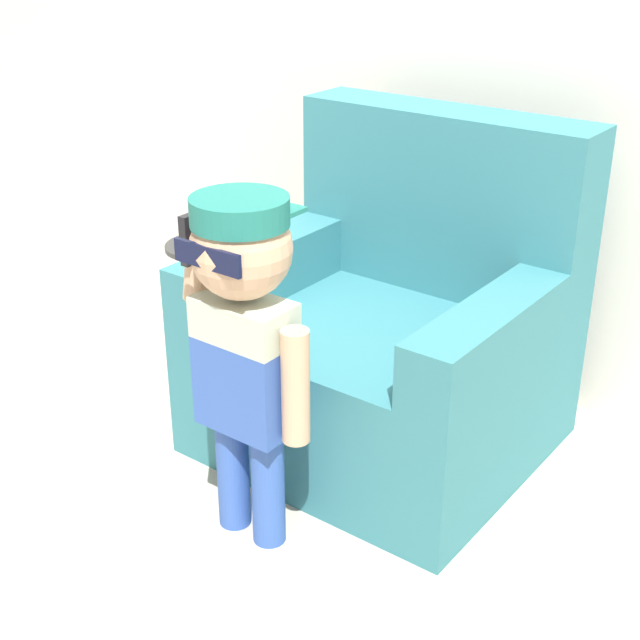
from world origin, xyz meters
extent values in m
plane|color=#BCB29E|center=(0.00, 0.00, 0.00)|extent=(10.00, 10.00, 0.00)
cube|color=silver|center=(0.00, 0.77, 1.30)|extent=(10.00, 0.05, 2.60)
cube|color=teal|center=(0.21, 0.13, 0.22)|extent=(0.99, 0.91, 0.45)
cube|color=teal|center=(0.21, 0.48, 0.74)|extent=(0.99, 0.22, 0.59)
cube|color=teal|center=(-0.21, 0.03, 0.54)|extent=(0.16, 0.69, 0.19)
cube|color=teal|center=(0.62, 0.03, 0.54)|extent=(0.16, 0.69, 0.19)
cylinder|color=#3356AD|center=(0.12, -0.47, 0.17)|extent=(0.09, 0.09, 0.35)
cylinder|color=#3356AD|center=(0.25, -0.47, 0.17)|extent=(0.09, 0.09, 0.35)
cube|color=#3356AD|center=(0.19, -0.47, 0.48)|extent=(0.26, 0.15, 0.26)
cube|color=#B7C6B2|center=(0.19, -0.47, 0.66)|extent=(0.26, 0.15, 0.11)
sphere|color=tan|center=(0.19, -0.47, 0.85)|extent=(0.26, 0.26, 0.26)
cylinder|color=#1E7066|center=(0.19, -0.47, 0.95)|extent=(0.24, 0.24, 0.07)
cube|color=#1E7066|center=(0.19, -0.36, 0.92)|extent=(0.15, 0.12, 0.01)
cube|color=#0F1433|center=(0.19, -0.59, 0.87)|extent=(0.21, 0.01, 0.06)
cylinder|color=tan|center=(0.35, -0.47, 0.52)|extent=(0.07, 0.07, 0.31)
cylinder|color=tan|center=(0.04, -0.47, 0.77)|extent=(0.10, 0.07, 0.19)
cube|color=black|center=(0.04, -0.49, 0.85)|extent=(0.02, 0.07, 0.13)
cylinder|color=#333333|center=(-0.60, 0.18, 0.01)|extent=(0.18, 0.18, 0.02)
cylinder|color=#333333|center=(-0.60, 0.18, 0.24)|extent=(0.05, 0.05, 0.48)
cylinder|color=#333333|center=(-0.60, 0.18, 0.49)|extent=(0.28, 0.28, 0.02)
camera|label=1|loc=(1.57, -1.98, 1.62)|focal=50.00mm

